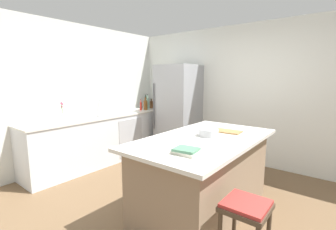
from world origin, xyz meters
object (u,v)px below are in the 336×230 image
sink_faucet (81,109)px  gin_bottle (148,103)px  hot_sauce_bottle (141,106)px  cutting_board (227,131)px  refrigerator (178,110)px  bar_stool (245,215)px  mixing_bowl (208,132)px  whiskey_bottle (146,105)px  flower_vase (63,115)px  kitchen_island (204,174)px  cookbook_stack (186,151)px  wine_bottle (146,103)px  paper_towel_roll (100,109)px  vinegar_bottle (154,103)px  syrup_bottle (151,104)px

sink_faucet → gin_bottle: gin_bottle is taller
hot_sauce_bottle → cutting_board: hot_sauce_bottle is taller
hot_sauce_bottle → cutting_board: (2.44, -0.86, -0.07)m
refrigerator → sink_faucet: bearing=-117.4°
refrigerator → bar_stool: size_ratio=2.99×
sink_faucet → mixing_bowl: 2.46m
whiskey_bottle → flower_vase: bearing=-92.5°
kitchen_island → cutting_board: size_ratio=5.33×
hot_sauce_bottle → cookbook_stack: bearing=-37.5°
sink_faucet → wine_bottle: 1.69m
gin_bottle → whiskey_bottle: gin_bottle is taller
refrigerator → cutting_board: size_ratio=5.12×
mixing_bowl → hot_sauce_bottle: bearing=153.0°
mixing_bowl → kitchen_island: bearing=-88.5°
wine_bottle → hot_sauce_bottle: bearing=-67.4°
hot_sauce_bottle → cookbook_stack: size_ratio=0.97×
sink_faucet → cutting_board: sink_faucet is taller
refrigerator → paper_towel_roll: 1.61m
bar_stool → paper_towel_roll: size_ratio=2.02×
vinegar_bottle → mixing_bowl: 2.93m
gin_bottle → mixing_bowl: size_ratio=1.40×
gin_bottle → hot_sauce_bottle: size_ratio=1.38×
gin_bottle → wine_bottle: bearing=148.6°
cookbook_stack → wine_bottle: bearing=140.0°
kitchen_island → vinegar_bottle: 3.04m
gin_bottle → cookbook_stack: 3.30m
flower_vase → whiskey_bottle: 1.88m
flower_vase → hot_sauce_bottle: (0.03, 1.78, -0.01)m
whiskey_bottle → bar_stool: bearing=-33.3°
bar_stool → kitchen_island: bearing=140.5°
flower_vase → paper_towel_roll: flower_vase is taller
bar_stool → mixing_bowl: (-0.75, 0.71, 0.45)m
gin_bottle → cutting_board: (2.43, -1.06, -0.11)m
paper_towel_roll → flower_vase: bearing=-93.0°
kitchen_island → gin_bottle: bearing=147.4°
flower_vase → sink_faucet: bearing=99.8°
gin_bottle → hot_sauce_bottle: (-0.01, -0.20, -0.04)m
refrigerator → cutting_board: bearing=-35.4°
kitchen_island → wine_bottle: 2.99m
sink_faucet → paper_towel_roll: (0.10, 0.33, -0.02)m
sink_faucet → bar_stool: bearing=-8.9°
syrup_bottle → paper_towel_roll: bearing=-88.3°
bar_stool → sink_faucet: size_ratio=2.10×
flower_vase → whiskey_bottle: size_ratio=1.11×
paper_towel_roll → mixing_bowl: 2.35m
bar_stool → cutting_board: (-0.66, 1.06, 0.42)m
cutting_board → gin_bottle: bearing=156.4°
flower_vase → bar_stool: bearing=-2.4°
kitchen_island → vinegar_bottle: (-2.40, 1.78, 0.56)m
refrigerator → sink_faucet: size_ratio=6.28×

